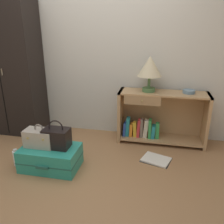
{
  "coord_description": "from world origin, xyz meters",
  "views": [
    {
      "loc": [
        0.84,
        -1.83,
        1.56
      ],
      "look_at": [
        0.29,
        0.84,
        0.55
      ],
      "focal_mm": 37.65,
      "sensor_mm": 36.0,
      "label": 1
    }
  ],
  "objects_px": {
    "suitcase_large": "(51,157)",
    "open_book_on_floor": "(156,160)",
    "handbag": "(57,138)",
    "wardrobe": "(9,69)",
    "bookshelf": "(158,118)",
    "bowl": "(189,92)",
    "train_case": "(40,138)",
    "bottle": "(16,158)",
    "table_lamp": "(150,68)"
  },
  "relations": [
    {
      "from": "table_lamp",
      "to": "handbag",
      "type": "relative_size",
      "value": 1.43
    },
    {
      "from": "bookshelf",
      "to": "bowl",
      "type": "bearing_deg",
      "value": 1.01
    },
    {
      "from": "handbag",
      "to": "bowl",
      "type": "bearing_deg",
      "value": 31.81
    },
    {
      "from": "suitcase_large",
      "to": "open_book_on_floor",
      "type": "distance_m",
      "value": 1.26
    },
    {
      "from": "train_case",
      "to": "open_book_on_floor",
      "type": "xyz_separation_m",
      "value": [
        1.31,
        0.38,
        -0.35
      ]
    },
    {
      "from": "bowl",
      "to": "handbag",
      "type": "bearing_deg",
      "value": -148.19
    },
    {
      "from": "wardrobe",
      "to": "bookshelf",
      "type": "xyz_separation_m",
      "value": [
        2.16,
        0.06,
        -0.61
      ]
    },
    {
      "from": "bookshelf",
      "to": "train_case",
      "type": "height_order",
      "value": "bookshelf"
    },
    {
      "from": "suitcase_large",
      "to": "bottle",
      "type": "distance_m",
      "value": 0.42
    },
    {
      "from": "bookshelf",
      "to": "bowl",
      "type": "distance_m",
      "value": 0.54
    },
    {
      "from": "wardrobe",
      "to": "handbag",
      "type": "distance_m",
      "value": 1.48
    },
    {
      "from": "bowl",
      "to": "open_book_on_floor",
      "type": "xyz_separation_m",
      "value": [
        -0.36,
        -0.54,
        -0.74
      ]
    },
    {
      "from": "handbag",
      "to": "open_book_on_floor",
      "type": "distance_m",
      "value": 1.23
    },
    {
      "from": "wardrobe",
      "to": "bookshelf",
      "type": "height_order",
      "value": "wardrobe"
    },
    {
      "from": "bottle",
      "to": "table_lamp",
      "type": "bearing_deg",
      "value": 33.67
    },
    {
      "from": "suitcase_large",
      "to": "handbag",
      "type": "relative_size",
      "value": 2.01
    },
    {
      "from": "bookshelf",
      "to": "open_book_on_floor",
      "type": "xyz_separation_m",
      "value": [
        0.01,
        -0.53,
        -0.34
      ]
    },
    {
      "from": "bookshelf",
      "to": "bowl",
      "type": "xyz_separation_m",
      "value": [
        0.37,
        0.01,
        0.4
      ]
    },
    {
      "from": "bowl",
      "to": "train_case",
      "type": "height_order",
      "value": "bowl"
    },
    {
      "from": "wardrobe",
      "to": "handbag",
      "type": "height_order",
      "value": "wardrobe"
    },
    {
      "from": "bowl",
      "to": "suitcase_large",
      "type": "relative_size",
      "value": 0.24
    },
    {
      "from": "handbag",
      "to": "open_book_on_floor",
      "type": "height_order",
      "value": "handbag"
    },
    {
      "from": "bowl",
      "to": "train_case",
      "type": "xyz_separation_m",
      "value": [
        -1.67,
        -0.93,
        -0.39
      ]
    },
    {
      "from": "bowl",
      "to": "bookshelf",
      "type": "bearing_deg",
      "value": -178.99
    },
    {
      "from": "wardrobe",
      "to": "bowl",
      "type": "relative_size",
      "value": 12.24
    },
    {
      "from": "bookshelf",
      "to": "wardrobe",
      "type": "bearing_deg",
      "value": -178.38
    },
    {
      "from": "table_lamp",
      "to": "train_case",
      "type": "bearing_deg",
      "value": -141.84
    },
    {
      "from": "table_lamp",
      "to": "bookshelf",
      "type": "bearing_deg",
      "value": 5.91
    },
    {
      "from": "table_lamp",
      "to": "handbag",
      "type": "distance_m",
      "value": 1.46
    },
    {
      "from": "wardrobe",
      "to": "bookshelf",
      "type": "bearing_deg",
      "value": 1.62
    },
    {
      "from": "train_case",
      "to": "handbag",
      "type": "bearing_deg",
      "value": 4.01
    },
    {
      "from": "suitcase_large",
      "to": "bottle",
      "type": "height_order",
      "value": "suitcase_large"
    },
    {
      "from": "bottle",
      "to": "train_case",
      "type": "bearing_deg",
      "value": 11.49
    },
    {
      "from": "handbag",
      "to": "suitcase_large",
      "type": "bearing_deg",
      "value": -160.69
    },
    {
      "from": "bookshelf",
      "to": "bottle",
      "type": "distance_m",
      "value": 1.89
    },
    {
      "from": "wardrobe",
      "to": "bookshelf",
      "type": "relative_size",
      "value": 1.62
    },
    {
      "from": "bowl",
      "to": "open_book_on_floor",
      "type": "distance_m",
      "value": 0.98
    },
    {
      "from": "open_book_on_floor",
      "to": "train_case",
      "type": "bearing_deg",
      "value": -163.66
    },
    {
      "from": "table_lamp",
      "to": "train_case",
      "type": "distance_m",
      "value": 1.61
    },
    {
      "from": "table_lamp",
      "to": "bottle",
      "type": "distance_m",
      "value": 1.98
    },
    {
      "from": "table_lamp",
      "to": "bottle",
      "type": "xyz_separation_m",
      "value": [
        -1.45,
        -0.96,
        -0.95
      ]
    },
    {
      "from": "bowl",
      "to": "suitcase_large",
      "type": "xyz_separation_m",
      "value": [
        -1.55,
        -0.94,
        -0.62
      ]
    },
    {
      "from": "bookshelf",
      "to": "train_case",
      "type": "distance_m",
      "value": 1.59
    },
    {
      "from": "suitcase_large",
      "to": "train_case",
      "type": "xyz_separation_m",
      "value": [
        -0.12,
        0.01,
        0.23
      ]
    },
    {
      "from": "train_case",
      "to": "bottle",
      "type": "bearing_deg",
      "value": -168.51
    },
    {
      "from": "wardrobe",
      "to": "suitcase_large",
      "type": "xyz_separation_m",
      "value": [
        0.98,
        -0.87,
        -0.84
      ]
    },
    {
      "from": "bowl",
      "to": "suitcase_large",
      "type": "distance_m",
      "value": 1.92
    },
    {
      "from": "suitcase_large",
      "to": "bottle",
      "type": "xyz_separation_m",
      "value": [
        -0.42,
        -0.05,
        -0.03
      ]
    },
    {
      "from": "bottle",
      "to": "open_book_on_floor",
      "type": "xyz_separation_m",
      "value": [
        1.61,
        0.44,
        -0.09
      ]
    },
    {
      "from": "handbag",
      "to": "bottle",
      "type": "bearing_deg",
      "value": -171.48
    }
  ]
}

